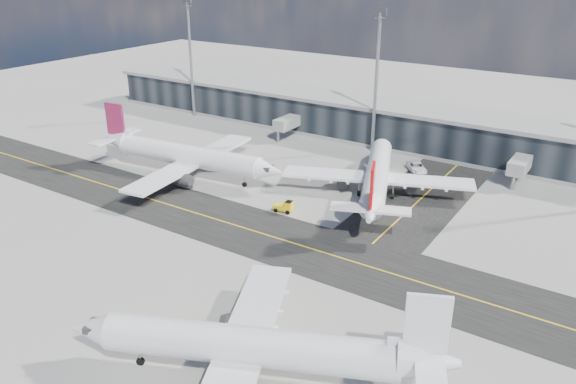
% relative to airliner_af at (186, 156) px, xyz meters
% --- Properties ---
extents(ground, '(300.00, 300.00, 0.00)m').
position_rel_airliner_af_xyz_m(ground, '(22.97, -15.73, -3.93)').
color(ground, gray).
rests_on(ground, ground).
extents(taxiway_lanes, '(180.00, 63.00, 0.03)m').
position_rel_airliner_af_xyz_m(taxiway_lanes, '(26.88, -4.99, -3.92)').
color(taxiway_lanes, black).
rests_on(taxiway_lanes, ground).
extents(terminal_concourse, '(152.00, 19.80, 8.80)m').
position_rel_airliner_af_xyz_m(terminal_concourse, '(23.01, 39.20, 0.16)').
color(terminal_concourse, black).
rests_on(terminal_concourse, ground).
extents(floodlight_masts, '(102.50, 0.70, 28.90)m').
position_rel_airliner_af_xyz_m(floodlight_masts, '(22.97, 32.27, 11.67)').
color(floodlight_masts, gray).
rests_on(floodlight_masts, ground).
extents(airliner_af, '(40.21, 34.36, 11.90)m').
position_rel_airliner_af_xyz_m(airliner_af, '(0.00, 0.00, 0.00)').
color(airliner_af, white).
rests_on(airliner_af, ground).
extents(airliner_redtail, '(32.02, 37.02, 11.38)m').
position_rel_airliner_af_xyz_m(airliner_redtail, '(34.07, 10.23, -0.17)').
color(airliner_redtail, white).
rests_on(airliner_redtail, ground).
extents(airliner_near, '(36.60, 31.61, 11.35)m').
position_rel_airliner_af_xyz_m(airliner_near, '(43.37, -37.25, -0.18)').
color(airliner_near, silver).
rests_on(airliner_near, ground).
extents(baggage_tug, '(3.35, 2.09, 1.97)m').
position_rel_airliner_af_xyz_m(baggage_tug, '(24.51, -3.54, -2.95)').
color(baggage_tug, yellow).
rests_on(baggage_tug, ground).
extents(service_van, '(5.89, 6.58, 1.70)m').
position_rel_airliner_af_xyz_m(service_van, '(35.49, 25.52, -3.08)').
color(service_van, white).
rests_on(service_van, ground).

